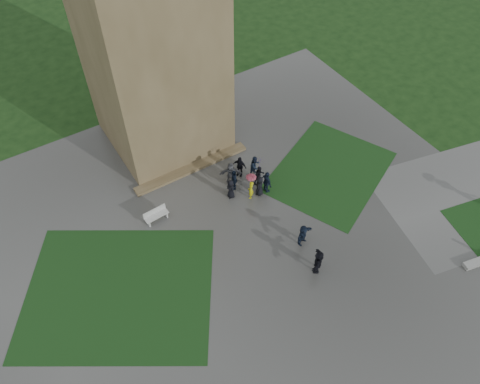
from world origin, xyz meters
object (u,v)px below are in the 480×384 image
tower (149,32)px  pedestrian_near (318,261)px  bench (156,215)px  pedestrian_mid (303,235)px

tower → pedestrian_near: size_ratio=9.89×
bench → pedestrian_near: 11.06m
tower → pedestrian_mid: 16.44m
tower → pedestrian_mid: tower is taller
bench → pedestrian_near: pedestrian_near is taller
pedestrian_near → pedestrian_mid: bearing=-145.7°
bench → pedestrian_mid: (7.15, -6.69, 0.33)m
tower → pedestrian_mid: (2.92, -13.97, -8.16)m
tower → pedestrian_near: bearing=-81.3°
tower → pedestrian_near: 18.16m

